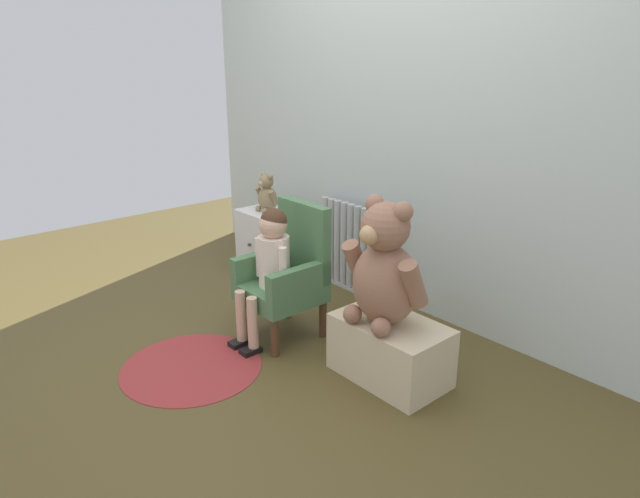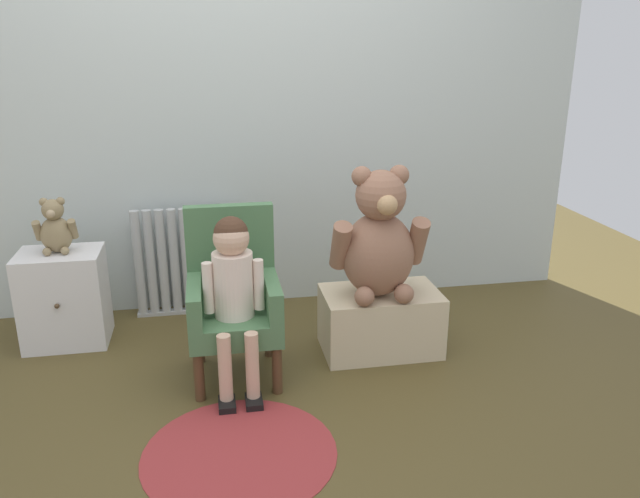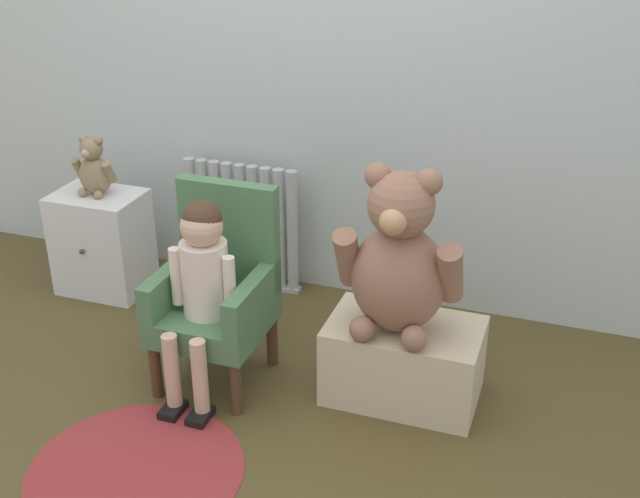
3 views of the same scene
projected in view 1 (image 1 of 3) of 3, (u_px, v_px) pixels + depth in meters
ground_plane at (232, 365)px, 2.93m from camera, size 6.00×6.00×0.00m
back_wall at (405, 110)px, 3.31m from camera, size 3.80×0.05×2.40m
radiator at (350, 248)px, 3.76m from camera, size 0.56×0.05×0.59m
small_dresser at (268, 243)px, 4.04m from camera, size 0.39×0.31×0.47m
child_armchair at (288, 274)px, 3.15m from camera, size 0.39×0.40×0.75m
child_figure at (270, 256)px, 3.03m from camera, size 0.25×0.35×0.75m
low_bench at (390, 350)px, 2.77m from camera, size 0.55×0.34×0.30m
large_teddy_bear at (385, 270)px, 2.64m from camera, size 0.44×0.31×0.61m
small_teddy_bear at (267, 195)px, 3.92m from camera, size 0.19×0.14×0.27m
floor_rug at (192, 367)px, 2.90m from camera, size 0.71×0.71×0.01m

